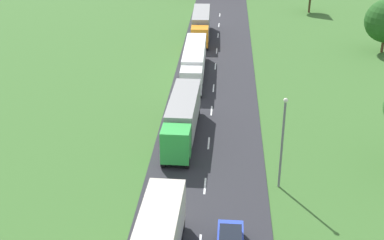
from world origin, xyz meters
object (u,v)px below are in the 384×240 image
(truck_third, at_px, (194,61))
(lamppost_second, at_px, (283,139))
(truck_second, at_px, (182,117))
(truck_fourth, at_px, (201,24))

(truck_third, xyz_separation_m, lamppost_second, (8.45, -24.84, 2.28))
(truck_second, xyz_separation_m, truck_third, (-0.00, 16.72, -0.11))
(truck_second, height_order, lamppost_second, lamppost_second)
(truck_second, xyz_separation_m, lamppost_second, (8.45, -8.13, 2.16))
(truck_fourth, distance_m, lamppost_second, 42.55)
(lamppost_second, bearing_deg, truck_fourth, 101.55)
(truck_second, height_order, truck_third, truck_second)
(truck_second, distance_m, lamppost_second, 11.92)
(lamppost_second, bearing_deg, truck_second, 136.12)
(truck_second, distance_m, truck_fourth, 33.51)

